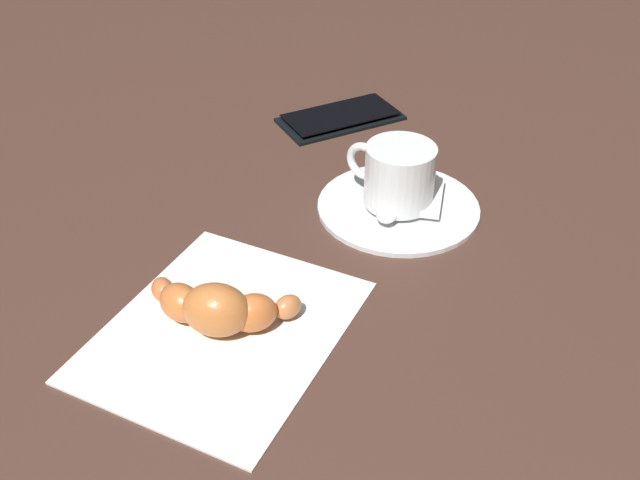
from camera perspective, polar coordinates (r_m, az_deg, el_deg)
name	(u,v)px	position (r m, az deg, el deg)	size (l,w,h in m)	color
ground_plane	(313,269)	(0.59, -0.57, -2.28)	(1.80, 1.80, 0.00)	#462C23
saucer	(395,203)	(0.67, 5.91, 2.89)	(0.15, 0.15, 0.01)	white
espresso_cup	(398,174)	(0.65, 6.17, 5.18)	(0.06, 0.09, 0.06)	white
teaspoon	(390,197)	(0.66, 5.53, 3.37)	(0.12, 0.08, 0.01)	silver
sugar_packet	(430,197)	(0.67, 8.68, 3.38)	(0.06, 0.02, 0.01)	white
napkin	(226,331)	(0.54, -7.37, -7.10)	(0.20, 0.16, 0.00)	white
croissant	(216,307)	(0.53, -8.22, -5.22)	(0.09, 0.11, 0.04)	#C86938
cell_phone	(341,117)	(0.82, 1.63, 9.64)	(0.15, 0.11, 0.01)	black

